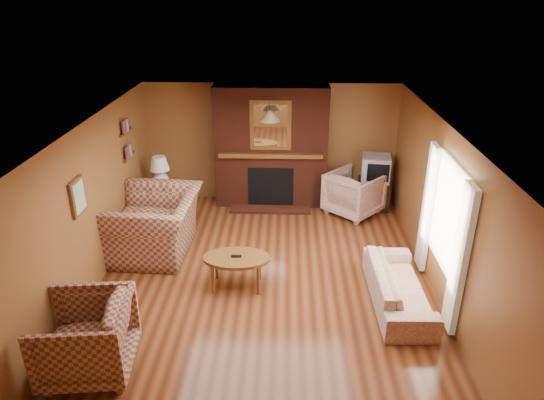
{
  "coord_description": "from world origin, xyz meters",
  "views": [
    {
      "loc": [
        0.3,
        -6.11,
        4.16
      ],
      "look_at": [
        0.09,
        0.6,
        1.13
      ],
      "focal_mm": 32.0,
      "sensor_mm": 36.0,
      "label": 1
    }
  ],
  "objects_px": {
    "floral_sofa": "(398,286)",
    "coffee_table": "(236,260)",
    "plaid_armchair": "(86,338)",
    "crt_tv": "(376,168)",
    "plaid_loveseat": "(155,224)",
    "tv_stand": "(373,194)",
    "table_lamp": "(160,170)",
    "fireplace": "(271,148)",
    "side_table": "(163,200)",
    "floral_armchair": "(354,193)"
  },
  "relations": [
    {
      "from": "floral_sofa",
      "to": "coffee_table",
      "type": "height_order",
      "value": "floral_sofa"
    },
    {
      "from": "plaid_armchair",
      "to": "crt_tv",
      "type": "distance_m",
      "value": 6.1
    },
    {
      "from": "plaid_loveseat",
      "to": "tv_stand",
      "type": "height_order",
      "value": "plaid_loveseat"
    },
    {
      "from": "tv_stand",
      "to": "coffee_table",
      "type": "bearing_deg",
      "value": -133.3
    },
    {
      "from": "table_lamp",
      "to": "crt_tv",
      "type": "bearing_deg",
      "value": 4.74
    },
    {
      "from": "fireplace",
      "to": "side_table",
      "type": "xyz_separation_m",
      "value": [
        -2.1,
        -0.53,
        -0.91
      ]
    },
    {
      "from": "floral_sofa",
      "to": "crt_tv",
      "type": "bearing_deg",
      "value": -3.59
    },
    {
      "from": "plaid_armchair",
      "to": "side_table",
      "type": "xyz_separation_m",
      "value": [
        -0.15,
        4.25,
        -0.19
      ]
    },
    {
      "from": "plaid_loveseat",
      "to": "floral_armchair",
      "type": "relative_size",
      "value": 1.67
    },
    {
      "from": "coffee_table",
      "to": "crt_tv",
      "type": "xyz_separation_m",
      "value": [
        2.46,
        2.84,
        0.4
      ]
    },
    {
      "from": "tv_stand",
      "to": "table_lamp",
      "type": "bearing_deg",
      "value": -177.63
    },
    {
      "from": "plaid_loveseat",
      "to": "table_lamp",
      "type": "relative_size",
      "value": 2.5
    },
    {
      "from": "plaid_loveseat",
      "to": "coffee_table",
      "type": "xyz_separation_m",
      "value": [
        1.44,
        -1.01,
        -0.06
      ]
    },
    {
      "from": "fireplace",
      "to": "plaid_loveseat",
      "type": "relative_size",
      "value": 1.55
    },
    {
      "from": "plaid_loveseat",
      "to": "crt_tv",
      "type": "bearing_deg",
      "value": 117.43
    },
    {
      "from": "fireplace",
      "to": "tv_stand",
      "type": "relative_size",
      "value": 3.97
    },
    {
      "from": "floral_sofa",
      "to": "crt_tv",
      "type": "xyz_separation_m",
      "value": [
        0.15,
        3.16,
        0.59
      ]
    },
    {
      "from": "coffee_table",
      "to": "tv_stand",
      "type": "height_order",
      "value": "tv_stand"
    },
    {
      "from": "plaid_armchair",
      "to": "fireplace",
      "type": "bearing_deg",
      "value": 152.02
    },
    {
      "from": "fireplace",
      "to": "tv_stand",
      "type": "height_order",
      "value": "fireplace"
    },
    {
      "from": "plaid_loveseat",
      "to": "plaid_armchair",
      "type": "distance_m",
      "value": 2.77
    },
    {
      "from": "plaid_armchair",
      "to": "table_lamp",
      "type": "height_order",
      "value": "table_lamp"
    },
    {
      "from": "fireplace",
      "to": "coffee_table",
      "type": "xyz_separation_m",
      "value": [
        -0.41,
        -3.03,
        -0.73
      ]
    },
    {
      "from": "floral_armchair",
      "to": "tv_stand",
      "type": "bearing_deg",
      "value": -105.2
    },
    {
      "from": "plaid_armchair",
      "to": "tv_stand",
      "type": "relative_size",
      "value": 1.67
    },
    {
      "from": "fireplace",
      "to": "crt_tv",
      "type": "bearing_deg",
      "value": -5.3
    },
    {
      "from": "floral_armchair",
      "to": "tv_stand",
      "type": "distance_m",
      "value": 0.51
    },
    {
      "from": "floral_sofa",
      "to": "coffee_table",
      "type": "xyz_separation_m",
      "value": [
        -2.31,
        0.33,
        0.18
      ]
    },
    {
      "from": "coffee_table",
      "to": "table_lamp",
      "type": "height_order",
      "value": "table_lamp"
    },
    {
      "from": "fireplace",
      "to": "coffee_table",
      "type": "height_order",
      "value": "fireplace"
    },
    {
      "from": "fireplace",
      "to": "tv_stand",
      "type": "bearing_deg",
      "value": -5.15
    },
    {
      "from": "fireplace",
      "to": "plaid_armchair",
      "type": "distance_m",
      "value": 5.22
    },
    {
      "from": "plaid_loveseat",
      "to": "floral_sofa",
      "type": "height_order",
      "value": "plaid_loveseat"
    },
    {
      "from": "floral_sofa",
      "to": "coffee_table",
      "type": "distance_m",
      "value": 2.34
    },
    {
      "from": "coffee_table",
      "to": "plaid_armchair",
      "type": "bearing_deg",
      "value": -131.31
    },
    {
      "from": "floral_sofa",
      "to": "coffee_table",
      "type": "relative_size",
      "value": 1.86
    },
    {
      "from": "table_lamp",
      "to": "crt_tv",
      "type": "distance_m",
      "value": 4.16
    },
    {
      "from": "floral_armchair",
      "to": "side_table",
      "type": "bearing_deg",
      "value": 44.44
    },
    {
      "from": "fireplace",
      "to": "crt_tv",
      "type": "height_order",
      "value": "fireplace"
    },
    {
      "from": "plaid_loveseat",
      "to": "floral_armchair",
      "type": "distance_m",
      "value": 3.82
    },
    {
      "from": "table_lamp",
      "to": "floral_armchair",
      "type": "bearing_deg",
      "value": 1.36
    },
    {
      "from": "plaid_armchair",
      "to": "floral_sofa",
      "type": "xyz_separation_m",
      "value": [
        3.85,
        1.43,
        -0.19
      ]
    },
    {
      "from": "coffee_table",
      "to": "side_table",
      "type": "xyz_separation_m",
      "value": [
        -1.69,
        2.49,
        -0.18
      ]
    },
    {
      "from": "table_lamp",
      "to": "side_table",
      "type": "bearing_deg",
      "value": 0.0
    },
    {
      "from": "tv_stand",
      "to": "fireplace",
      "type": "bearing_deg",
      "value": 172.4
    },
    {
      "from": "plaid_loveseat",
      "to": "crt_tv",
      "type": "distance_m",
      "value": 4.32
    },
    {
      "from": "fireplace",
      "to": "floral_sofa",
      "type": "xyz_separation_m",
      "value": [
        1.9,
        -3.35,
        -0.92
      ]
    },
    {
      "from": "floral_armchair",
      "to": "crt_tv",
      "type": "bearing_deg",
      "value": -105.75
    },
    {
      "from": "floral_sofa",
      "to": "side_table",
      "type": "bearing_deg",
      "value": 53.97
    },
    {
      "from": "plaid_armchair",
      "to": "crt_tv",
      "type": "relative_size",
      "value": 1.69
    }
  ]
}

